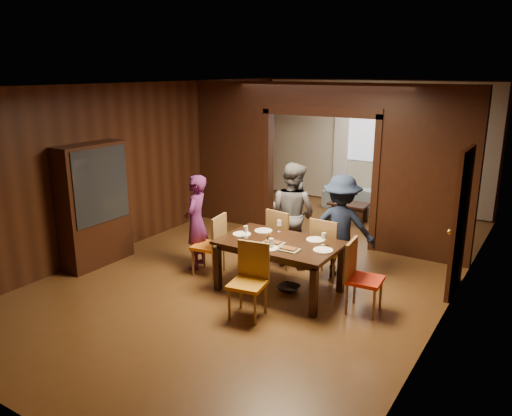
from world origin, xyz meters
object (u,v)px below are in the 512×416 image
Objects in this scene: sofa at (369,199)px; chair_far_r at (328,248)px; chair_left at (208,244)px; person_purple at (196,222)px; chair_right at (365,278)px; person_navy at (341,227)px; chair_near at (248,282)px; dining_table at (279,266)px; coffee_table at (349,212)px; person_grey at (293,214)px; hutch at (94,205)px; chair_far_l at (285,237)px.

chair_far_r is at bearing 109.69° from sofa.
chair_left is 1.86m from chair_far_r.
person_purple is 1.58× the size of chair_right.
chair_far_r is (-0.13, -0.14, -0.32)m from person_navy.
chair_left and chair_near have the same top height.
coffee_table is at bearing 96.90° from dining_table.
chair_left is at bearing 27.96° from chair_far_r.
person_grey is 1.75× the size of chair_far_r.
sofa is 2.08× the size of chair_near.
person_grey reaches higher than person_purple.
sofa is 1.01× the size of hutch.
person_navy reaches higher than coffee_table.
person_grey is at bearing -20.44° from person_navy.
sofa is at bearing 84.59° from chair_near.
chair_far_r is at bearing -73.94° from coffee_table.
person_grey reaches higher than coffee_table.
sofa is at bearing 14.18° from chair_right.
sofa is 5.60m from chair_near.
person_navy is at bearing 93.81° from person_purple.
coffee_table is (-0.10, -0.92, -0.09)m from sofa.
person_purple is 3.89m from coffee_table.
person_grey is at bearing 98.74° from sofa.
person_purple is 1.91× the size of coffee_table.
chair_right is 4.44m from hutch.
sofa is 1.18× the size of dining_table.
person_navy is 0.80× the size of sofa.
chair_near reaches higher than coffee_table.
hutch is at bearing 9.16° from person_navy.
person_navy is at bearing 112.05° from sofa.
coffee_table is 4.70m from chair_near.
person_purple is 2.13m from chair_far_r.
person_navy is 3.96m from hutch.
person_navy is 2.07m from chair_left.
person_purple is 0.95× the size of person_navy.
dining_table is 2.12× the size of coffee_table.
chair_left is (-1.79, -1.00, -0.32)m from person_navy.
dining_table is 1.75× the size of chair_near.
chair_right reaches higher than sofa.
sofa is 6.04m from hutch.
person_grey reaches higher than person_navy.
chair_left is at bearing -179.00° from dining_table.
chair_near reaches higher than dining_table.
person_purple is at bearing 21.26° from chair_far_r.
person_grey is (1.23, 0.97, 0.09)m from person_purple.
hutch reaches higher than coffee_table.
chair_far_r is (0.85, -2.94, 0.28)m from coffee_table.
person_purple is at bearing 42.88° from chair_far_l.
dining_table is at bearing 46.64° from person_navy.
chair_far_l is at bearing -89.12° from coffee_table.
coffee_table is 0.82× the size of chair_near.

